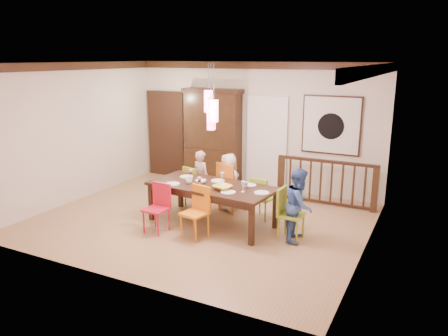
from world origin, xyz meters
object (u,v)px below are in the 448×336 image
at_px(person_far_left, 201,178).
at_px(person_far_mid, 229,182).
at_px(china_hutch, 213,137).
at_px(person_end_right, 299,205).
at_px(chair_far_left, 196,183).
at_px(chair_end_right, 292,211).
at_px(balustrade, 326,182).
at_px(dining_table, 212,189).

xyz_separation_m(person_far_left, person_far_mid, (0.62, 0.02, -0.00)).
height_order(china_hutch, person_end_right, china_hutch).
height_order(chair_far_left, chair_end_right, chair_end_right).
bearing_deg(balustrade, person_far_left, -152.01).
bearing_deg(person_far_mid, chair_far_left, 28.66).
relative_size(chair_far_left, person_end_right, 0.69).
distance_m(china_hutch, person_end_right, 3.75).
height_order(dining_table, person_far_mid, person_far_mid).
bearing_deg(person_end_right, chair_far_left, 67.38).
bearing_deg(dining_table, person_far_left, 135.87).
height_order(chair_far_left, person_far_left, person_far_left).
distance_m(balustrade, person_far_left, 2.58).
xyz_separation_m(balustrade, person_far_left, (-2.28, -1.21, 0.08)).
bearing_deg(person_far_left, person_end_right, 178.87).
bearing_deg(chair_end_right, person_end_right, -68.49).
bearing_deg(person_far_left, chair_end_right, 177.05).
xyz_separation_m(dining_table, chair_far_left, (-0.76, 0.72, -0.18)).
bearing_deg(dining_table, chair_far_left, 142.14).
bearing_deg(balustrade, person_end_right, -88.65).
distance_m(person_far_mid, person_end_right, 1.89).
bearing_deg(china_hutch, chair_far_left, -73.58).
relative_size(dining_table, china_hutch, 1.05).
bearing_deg(person_far_left, china_hutch, -52.76).
relative_size(chair_end_right, person_far_mid, 0.76).
distance_m(chair_end_right, person_far_left, 2.36).
relative_size(chair_far_left, chair_end_right, 0.97).
bearing_deg(person_far_mid, balustrade, -125.05).
height_order(chair_end_right, person_end_right, person_end_right).
xyz_separation_m(chair_far_left, person_far_left, (0.07, 0.09, 0.09)).
distance_m(dining_table, person_far_mid, 0.84).
height_order(chair_far_left, balustrade, balustrade).
xyz_separation_m(chair_end_right, person_far_left, (-2.21, 0.83, 0.08)).
relative_size(china_hutch, person_end_right, 1.85).
height_order(dining_table, balustrade, balustrade).
relative_size(chair_far_left, person_far_left, 0.73).
relative_size(dining_table, chair_end_right, 2.72).
distance_m(chair_far_left, person_far_left, 0.15).
distance_m(balustrade, person_far_mid, 2.04).
relative_size(dining_table, person_far_left, 2.06).
height_order(person_far_left, person_end_right, person_end_right).
xyz_separation_m(person_far_left, person_end_right, (2.33, -0.79, 0.04)).
xyz_separation_m(china_hutch, person_end_right, (2.88, -2.34, -0.53)).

